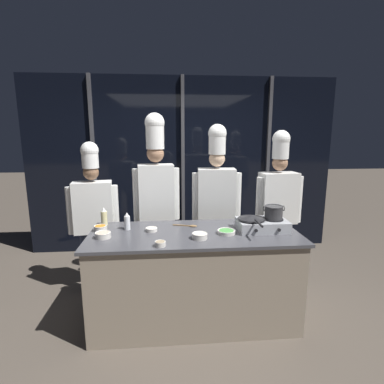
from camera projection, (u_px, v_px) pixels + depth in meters
ground_plane at (194, 317)px, 3.07m from camera, size 24.00×24.00×0.00m
window_wall_back at (183, 166)px, 4.68m from camera, size 4.76×0.09×2.70m
demo_counter at (194, 276)px, 2.98m from camera, size 2.02×0.84×0.92m
portable_stove at (262, 225)px, 2.96m from camera, size 0.48×0.33×0.12m
frying_pan at (252, 217)px, 2.93m from camera, size 0.28×0.48×0.04m
stock_pot at (274, 212)px, 2.94m from camera, size 0.21×0.18×0.13m
squeeze_bottle_oil at (104, 217)px, 3.11m from camera, size 0.06×0.06×0.19m
squeeze_bottle_clear at (127, 221)px, 2.97m from camera, size 0.06×0.06×0.17m
prep_bowl_mushrooms at (160, 243)px, 2.54m from camera, size 0.09×0.09×0.04m
prep_bowl_scallions at (226, 232)px, 2.86m from camera, size 0.17×0.17×0.04m
prep_bowl_carrots at (100, 228)px, 2.93m from camera, size 0.13×0.13×0.05m
prep_bowl_chicken at (103, 235)px, 2.74m from camera, size 0.15×0.15×0.05m
prep_bowl_garlic at (200, 235)px, 2.72m from camera, size 0.14×0.14×0.05m
prep_bowl_onion at (151, 229)px, 2.93m from camera, size 0.12×0.12×0.04m
serving_spoon_slotted at (190, 226)px, 3.08m from camera, size 0.26×0.11×0.02m
chef_head at (93, 208)px, 3.44m from camera, size 0.57×0.28×1.77m
chef_sous at (156, 188)px, 3.52m from camera, size 0.54×0.25×2.09m
chef_line at (216, 195)px, 3.63m from camera, size 0.59×0.27×1.96m
chef_pastry at (278, 198)px, 3.65m from camera, size 0.59×0.27×1.90m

